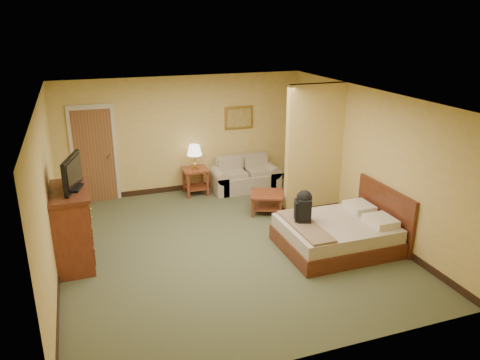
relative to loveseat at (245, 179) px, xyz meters
name	(u,v)px	position (x,y,z in m)	size (l,w,h in m)	color
floor	(226,246)	(-1.29, -2.57, -0.25)	(6.00, 6.00, 0.00)	#4E5436
ceiling	(224,97)	(-1.29, -2.57, 2.35)	(6.00, 6.00, 0.00)	white
back_wall	(184,135)	(-1.29, 0.43, 1.05)	(5.50, 0.02, 2.60)	#DBB85D
left_wall	(47,196)	(-4.04, -2.57, 1.05)	(0.02, 6.00, 2.60)	#DBB85D
right_wall	(367,160)	(1.46, -2.57, 1.05)	(0.02, 6.00, 2.60)	#DBB85D
partition	(314,150)	(0.86, -1.64, 1.05)	(1.20, 0.15, 2.60)	#DBB85D
door	(94,155)	(-3.24, 0.40, 0.78)	(0.94, 0.16, 2.10)	beige
baseboard	(186,187)	(-1.29, 0.42, -0.19)	(5.50, 0.02, 0.12)	black
loveseat	(245,179)	(0.00, 0.00, 0.00)	(1.53, 0.71, 0.77)	tan
side_table	(195,177)	(-1.15, 0.08, 0.14)	(0.54, 0.54, 0.60)	maroon
table_lamp	(194,151)	(-1.15, 0.08, 0.76)	(0.33, 0.33, 0.55)	#B89743
coffee_table	(267,199)	(-0.04, -1.43, 0.05)	(0.85, 0.85, 0.42)	maroon
wall_picture	(239,118)	(0.00, 0.41, 1.35)	(0.68, 0.04, 0.53)	#B78E3F
dresser	(72,227)	(-3.76, -2.32, 0.39)	(0.63, 1.19, 1.27)	maroon
tv	(72,174)	(-3.66, -2.32, 1.27)	(0.30, 0.84, 0.52)	black
bed	(340,233)	(0.54, -3.28, 0.03)	(1.91, 1.57, 1.01)	#4F2012
backpack	(304,206)	(-0.07, -3.09, 0.55)	(0.32, 0.38, 0.57)	black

